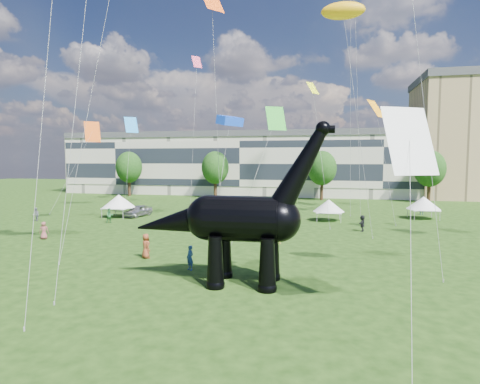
# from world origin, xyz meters

# --- Properties ---
(ground) EXTENTS (220.00, 220.00, 0.00)m
(ground) POSITION_xyz_m (0.00, 0.00, 0.00)
(ground) COLOR #16330C
(ground) RESTS_ON ground
(terrace_row) EXTENTS (78.00, 11.00, 12.00)m
(terrace_row) POSITION_xyz_m (-8.00, 62.00, 6.00)
(terrace_row) COLOR beige
(terrace_row) RESTS_ON ground
(tree_far_left) EXTENTS (5.20, 5.20, 9.44)m
(tree_far_left) POSITION_xyz_m (-30.00, 53.00, 6.29)
(tree_far_left) COLOR #382314
(tree_far_left) RESTS_ON ground
(tree_mid_left) EXTENTS (5.20, 5.20, 9.44)m
(tree_mid_left) POSITION_xyz_m (-12.00, 53.00, 6.29)
(tree_mid_left) COLOR #382314
(tree_mid_left) RESTS_ON ground
(tree_mid_right) EXTENTS (5.20, 5.20, 9.44)m
(tree_mid_right) POSITION_xyz_m (8.00, 53.00, 6.29)
(tree_mid_right) COLOR #382314
(tree_mid_right) RESTS_ON ground
(tree_far_right) EXTENTS (5.20, 5.20, 9.44)m
(tree_far_right) POSITION_xyz_m (26.00, 53.00, 6.29)
(tree_far_right) COLOR #382314
(tree_far_right) RESTS_ON ground
(dinosaur_sculpture) EXTENTS (12.10, 3.39, 9.91)m
(dinosaur_sculpture) POSITION_xyz_m (3.92, 2.19, 3.74)
(dinosaur_sculpture) COLOR black
(dinosaur_sculpture) RESTS_ON ground
(car_silver) EXTENTS (2.61, 4.70, 1.51)m
(car_silver) POSITION_xyz_m (-14.80, 26.62, 0.76)
(car_silver) COLOR #ABAAAF
(car_silver) RESTS_ON ground
(car_grey) EXTENTS (4.44, 1.55, 1.46)m
(car_grey) POSITION_xyz_m (-5.85, 23.84, 0.73)
(car_grey) COLOR slate
(car_grey) RESTS_ON ground
(car_white) EXTENTS (5.60, 3.62, 1.44)m
(car_white) POSITION_xyz_m (1.66, 24.86, 0.72)
(car_white) COLOR white
(car_white) RESTS_ON ground
(car_dark) EXTENTS (5.02, 5.39, 1.52)m
(car_dark) POSITION_xyz_m (0.20, 26.95, 0.76)
(car_dark) COLOR #595960
(car_dark) RESTS_ON ground
(gazebo_near) EXTENTS (3.82, 3.82, 2.59)m
(gazebo_near) POSITION_xyz_m (9.30, 28.27, 1.82)
(gazebo_near) COLOR white
(gazebo_near) RESTS_ON ground
(gazebo_far) EXTENTS (4.33, 4.33, 2.79)m
(gazebo_far) POSITION_xyz_m (20.81, 32.55, 1.96)
(gazebo_far) COLOR white
(gazebo_far) RESTS_ON ground
(gazebo_left) EXTENTS (4.39, 4.39, 2.90)m
(gazebo_left) POSITION_xyz_m (-16.98, 25.75, 2.03)
(gazebo_left) COLOR white
(gazebo_left) RESTS_ON ground
(visitors) EXTENTS (47.28, 32.90, 1.89)m
(visitors) POSITION_xyz_m (-2.08, 17.92, 0.85)
(visitors) COLOR #62367B
(visitors) RESTS_ON ground
(kites) EXTENTS (65.11, 49.99, 31.56)m
(kites) POSITION_xyz_m (-4.11, 9.20, 19.67)
(kites) COLOR #D6460E
(kites) RESTS_ON ground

